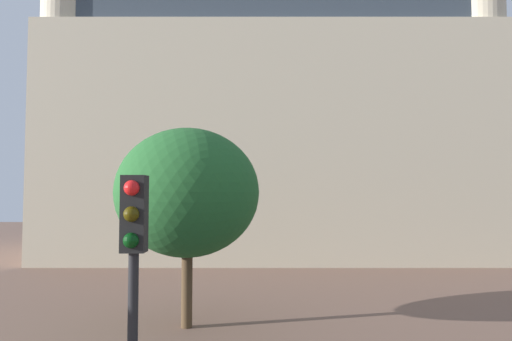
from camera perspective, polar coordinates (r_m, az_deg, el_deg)
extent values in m
cube|color=beige|center=(33.41, 1.98, 2.33)|extent=(28.80, 14.05, 14.58)
cube|color=#38424C|center=(35.25, 1.95, 16.20)|extent=(26.50, 12.92, 2.40)
cube|color=beige|center=(34.51, 1.15, 12.41)|extent=(5.24, 5.24, 26.72)
cylinder|color=beige|center=(30.51, -22.81, 5.93)|extent=(2.80, 2.80, 17.58)
cylinder|color=beige|center=(31.34, 26.73, 5.22)|extent=(2.80, 2.80, 16.97)
cube|color=black|center=(5.56, -14.75, -5.22)|extent=(0.28, 0.24, 0.90)
sphere|color=red|center=(5.43, -15.06, -2.11)|extent=(0.18, 0.18, 0.18)
sphere|color=#3C3306|center=(5.44, -15.10, -5.27)|extent=(0.18, 0.18, 0.18)
sphere|color=#06330C|center=(5.46, -15.15, -8.42)|extent=(0.18, 0.18, 0.18)
cylinder|color=#4C3823|center=(14.98, -8.43, -14.35)|extent=(0.35, 0.35, 2.40)
ellipsoid|color=#235B28|center=(14.69, -8.34, -2.71)|extent=(4.55, 4.55, 4.09)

